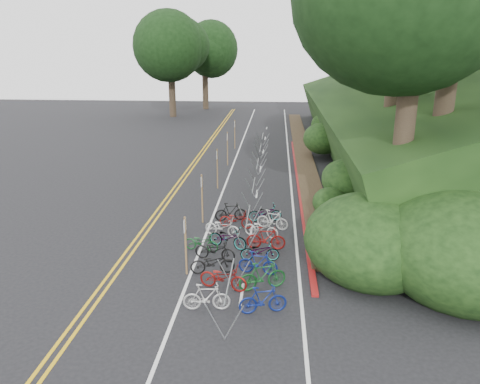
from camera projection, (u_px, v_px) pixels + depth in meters
name	position (u px, v px, depth m)	size (l,w,h in m)	color
ground	(169.00, 266.00, 18.80)	(120.00, 120.00, 0.00)	black
road_markings	(216.00, 192.00, 28.36)	(7.47, 80.00, 0.01)	gold
red_curb	(299.00, 185.00, 29.78)	(0.25, 28.00, 0.10)	maroon
embankment	(393.00, 129.00, 35.18)	(14.30, 48.14, 9.11)	black
bike_rack_front	(229.00, 289.00, 15.22)	(1.17, 3.21, 1.23)	gray
bike_racks_rest	(257.00, 168.00, 30.70)	(1.14, 23.00, 1.17)	gray
signpost_near	(186.00, 242.00, 17.76)	(0.08, 0.40, 2.37)	brown
signposts_rest	(223.00, 155.00, 31.66)	(0.08, 18.40, 2.50)	brown
bike_front	(201.00, 242.00, 20.13)	(1.54, 0.54, 0.81)	#144C1E
bike_valet	(242.00, 245.00, 19.69)	(3.31, 10.31, 1.09)	beige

